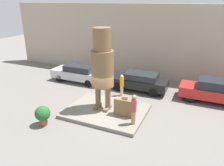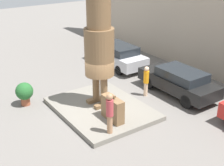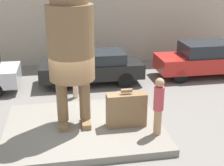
# 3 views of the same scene
# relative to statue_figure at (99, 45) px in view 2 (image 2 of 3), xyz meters

# --- Properties ---
(ground_plane) EXTENTS (60.00, 60.00, 0.00)m
(ground_plane) POSITION_rel_statue_figure_xyz_m (0.29, -0.11, -3.22)
(ground_plane) COLOR slate
(pedestal) EXTENTS (4.97, 3.89, 0.22)m
(pedestal) POSITION_rel_statue_figure_xyz_m (0.29, -0.11, -3.11)
(pedestal) COLOR slate
(pedestal) RESTS_ON ground_plane
(building_backdrop) EXTENTS (28.00, 0.60, 6.50)m
(building_backdrop) POSITION_rel_statue_figure_xyz_m (0.29, 7.86, 0.03)
(building_backdrop) COLOR tan
(building_backdrop) RESTS_ON ground_plane
(statue_figure) EXTENTS (1.38, 1.38, 5.12)m
(statue_figure) POSITION_rel_statue_figure_xyz_m (0.00, 0.00, 0.00)
(statue_figure) COLOR brown
(statue_figure) RESTS_ON pedestal
(giant_suitcase) EXTENTS (1.25, 0.42, 1.26)m
(giant_suitcase) POSITION_rel_statue_figure_xyz_m (1.62, -0.37, -2.45)
(giant_suitcase) COLOR brown
(giant_suitcase) RESTS_ON pedestal
(tourist) EXTENTS (0.30, 0.30, 1.79)m
(tourist) POSITION_rel_statue_figure_xyz_m (2.43, -1.07, -2.01)
(tourist) COLOR #A87A56
(tourist) RESTS_ON pedestal
(parked_car_silver) EXTENTS (4.69, 1.80, 1.50)m
(parked_car_silver) POSITION_rel_statue_figure_xyz_m (-4.39, 4.11, -2.42)
(parked_car_silver) COLOR #B7B7BC
(parked_car_silver) RESTS_ON ground_plane
(parked_car_black) EXTENTS (4.58, 1.76, 1.47)m
(parked_car_black) POSITION_rel_statue_figure_xyz_m (1.08, 4.28, -2.42)
(parked_car_black) COLOR black
(parked_car_black) RESTS_ON ground_plane
(planter_pot) EXTENTS (0.88, 0.88, 1.19)m
(planter_pot) POSITION_rel_statue_figure_xyz_m (-2.41, -2.93, -2.52)
(planter_pot) COLOR brown
(planter_pot) RESTS_ON ground_plane
(worker_hivis) EXTENTS (0.28, 0.28, 1.66)m
(worker_hivis) POSITION_rel_statue_figure_xyz_m (0.21, 2.75, -2.31)
(worker_hivis) COLOR beige
(worker_hivis) RESTS_ON ground_plane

